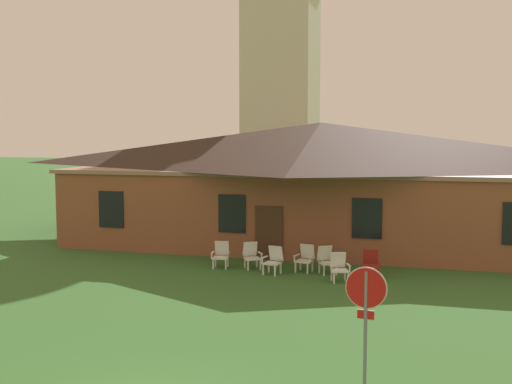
% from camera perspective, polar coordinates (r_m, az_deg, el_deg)
% --- Properties ---
extents(brick_building, '(21.78, 10.40, 5.38)m').
position_cam_1_polar(brick_building, '(28.92, 5.80, 1.02)').
color(brick_building, brown).
rests_on(brick_building, ground).
extents(dome_tower, '(5.18, 5.18, 20.97)m').
position_cam_1_polar(dome_tower, '(45.98, 2.28, 11.28)').
color(dome_tower, beige).
rests_on(dome_tower, ground).
extents(stop_sign, '(0.80, 0.14, 2.39)m').
position_cam_1_polar(stop_sign, '(12.34, 9.87, -9.88)').
color(stop_sign, slate).
rests_on(stop_sign, ground).
extents(lawn_chair_by_porch, '(0.70, 0.74, 0.96)m').
position_cam_1_polar(lawn_chair_by_porch, '(23.22, -3.17, -5.60)').
color(lawn_chair_by_porch, silver).
rests_on(lawn_chair_by_porch, ground).
extents(lawn_chair_near_door, '(0.84, 0.87, 0.96)m').
position_cam_1_polar(lawn_chair_near_door, '(23.04, -0.41, -5.68)').
color(lawn_chair_near_door, white).
rests_on(lawn_chair_near_door, ground).
extents(lawn_chair_left_end, '(0.73, 0.77, 0.96)m').
position_cam_1_polar(lawn_chair_left_end, '(22.21, 1.59, -6.10)').
color(lawn_chair_left_end, white).
rests_on(lawn_chair_left_end, ground).
extents(lawn_chair_middle, '(0.72, 0.77, 0.96)m').
position_cam_1_polar(lawn_chair_middle, '(22.63, 4.48, -5.90)').
color(lawn_chair_middle, silver).
rests_on(lawn_chair_middle, ground).
extents(lawn_chair_right_end, '(0.84, 0.86, 0.96)m').
position_cam_1_polar(lawn_chair_right_end, '(22.37, 6.37, -6.05)').
color(lawn_chair_right_end, silver).
rests_on(lawn_chair_right_end, ground).
extents(lawn_chair_far_side, '(0.76, 0.82, 0.96)m').
position_cam_1_polar(lawn_chair_far_side, '(21.25, 7.49, -6.67)').
color(lawn_chair_far_side, white).
rests_on(lawn_chair_far_side, ground).
extents(lawn_chair_under_eave, '(0.70, 0.73, 0.96)m').
position_cam_1_polar(lawn_chair_under_eave, '(21.97, 10.31, -6.32)').
color(lawn_chair_under_eave, maroon).
rests_on(lawn_chair_under_eave, ground).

